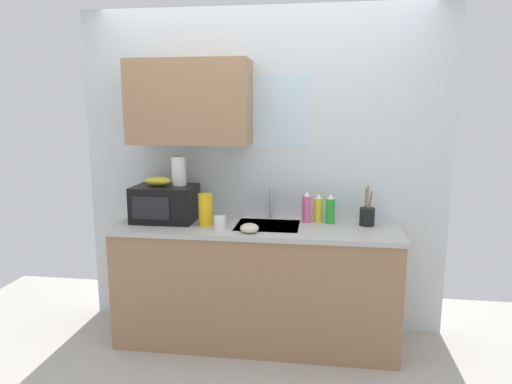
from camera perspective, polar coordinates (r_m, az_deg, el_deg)
kitchen_wall_assembly at (r=3.61m, az=-0.94°, el=4.22°), size 2.85×0.42×2.50m
counter_unit at (r=3.52m, az=0.03°, el=-11.13°), size 2.08×0.63×0.90m
sink_faucet at (r=3.58m, az=1.85°, el=-1.44°), size 0.03×0.03×0.24m
microwave at (r=3.56m, az=-11.19°, el=-1.39°), size 0.46×0.35×0.27m
banana_bunch at (r=3.55m, az=-12.04°, el=1.32°), size 0.20×0.11×0.07m
paper_towel_roll at (r=3.54m, az=-9.52°, el=2.61°), size 0.11×0.11×0.22m
dish_soap_bottle_pink at (r=3.47m, az=6.29°, el=-1.96°), size 0.06×0.06×0.24m
dish_soap_bottle_yellow at (r=3.52m, az=7.73°, el=-2.03°), size 0.07×0.07×0.21m
dish_soap_bottle_green at (r=3.47m, az=9.18°, el=-2.16°), size 0.07×0.07×0.22m
cereal_canister at (r=3.38m, az=-6.26°, el=-2.20°), size 0.10×0.10×0.24m
mug_white at (r=3.28m, az=-4.46°, el=-3.81°), size 0.08×0.08×0.09m
utensil_crock at (r=3.47m, az=13.59°, el=-2.90°), size 0.11×0.11×0.30m
small_bowl at (r=3.19m, az=-0.81°, el=-4.49°), size 0.13×0.13×0.06m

